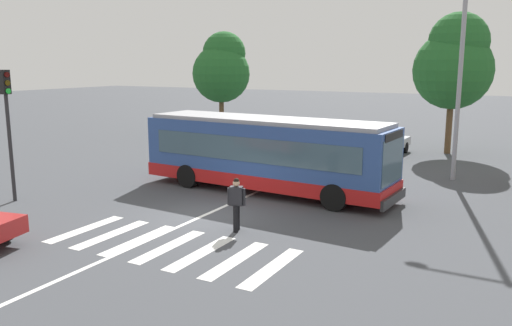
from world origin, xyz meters
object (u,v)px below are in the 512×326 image
traffic_light_near_corner (8,115)px  twin_arm_street_lamp (463,37)px  city_transit_bus (266,154)px  background_tree_right (455,62)px  parked_car_charcoal (337,138)px  parked_car_silver (385,142)px  parked_car_teal (298,136)px  background_tree_left (222,68)px  pedestrian_crossing_street (236,201)px

traffic_light_near_corner → twin_arm_street_lamp: (14.33, 12.10, 3.02)m
city_transit_bus → background_tree_right: bearing=69.0°
city_transit_bus → parked_car_charcoal: size_ratio=2.40×
city_transit_bus → parked_car_silver: size_ratio=2.40×
twin_arm_street_lamp → background_tree_right: 7.57m
traffic_light_near_corner → background_tree_right: size_ratio=0.62×
traffic_light_near_corner → parked_car_teal: bearing=75.6°
background_tree_left → city_transit_bus: bearing=-52.3°
city_transit_bus → parked_car_teal: bearing=107.4°
parked_car_silver → traffic_light_near_corner: size_ratio=0.91×
parked_car_charcoal → city_transit_bus: bearing=-85.1°
city_transit_bus → parked_car_silver: (1.98, 11.06, -0.82)m
parked_car_charcoal → background_tree_left: size_ratio=0.60×
parked_car_teal → city_transit_bus: bearing=-72.6°
parked_car_charcoal → background_tree_right: background_tree_right is taller
parked_car_teal → parked_car_charcoal: size_ratio=1.00×
parked_car_silver → twin_arm_street_lamp: size_ratio=0.44×
pedestrian_crossing_street → parked_car_silver: size_ratio=0.38×
parked_car_charcoal → twin_arm_street_lamp: 10.62m
parked_car_charcoal → pedestrian_crossing_street: bearing=-81.0°
traffic_light_near_corner → twin_arm_street_lamp: size_ratio=0.48×
parked_car_teal → background_tree_right: background_tree_right is taller
parked_car_silver → twin_arm_street_lamp: (4.51, -4.98, 5.59)m
background_tree_left → background_tree_right: bearing=-4.8°
background_tree_right → background_tree_left: bearing=175.2°
parked_car_silver → parked_car_charcoal: bearing=177.9°
twin_arm_street_lamp → background_tree_left: size_ratio=1.38×
traffic_light_near_corner → background_tree_right: background_tree_right is taller
parked_car_silver → background_tree_left: bearing=164.3°
parked_car_teal → traffic_light_near_corner: bearing=-104.4°
traffic_light_near_corner → background_tree_left: (-3.66, 20.88, 1.58)m
traffic_light_near_corner → twin_arm_street_lamp: bearing=40.2°
parked_car_silver → background_tree_right: background_tree_right is taller
twin_arm_street_lamp → parked_car_silver: bearing=132.2°
parked_car_teal → traffic_light_near_corner: 17.79m
parked_car_teal → twin_arm_street_lamp: (9.95, -4.95, 5.59)m
background_tree_left → background_tree_right: (16.66, -1.40, 0.40)m
parked_car_charcoal → background_tree_left: bearing=160.7°
background_tree_left → twin_arm_street_lamp: bearing=-26.0°
traffic_light_near_corner → background_tree_left: bearing=99.9°
pedestrian_crossing_street → background_tree_right: size_ratio=0.21×
parked_car_charcoal → parked_car_silver: 2.94m
background_tree_left → background_tree_right: size_ratio=0.94×
parked_car_teal → twin_arm_street_lamp: size_ratio=0.44×
pedestrian_crossing_street → city_transit_bus: bearing=107.6°
parked_car_teal → twin_arm_street_lamp: bearing=-26.5°
parked_car_teal → traffic_light_near_corner: traffic_light_near_corner is taller
pedestrian_crossing_street → parked_car_silver: pedestrian_crossing_street is taller
parked_car_teal → parked_car_silver: same height
traffic_light_near_corner → parked_car_charcoal: bearing=68.2°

